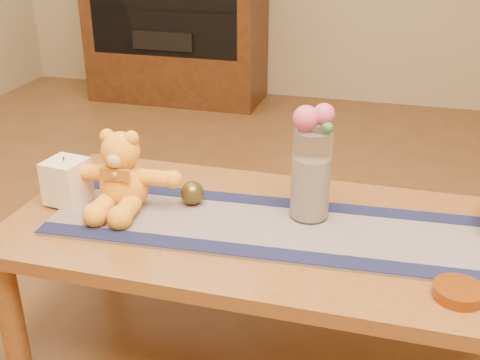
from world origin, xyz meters
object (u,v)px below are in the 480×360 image
(pillar_candle, at_px, (67,181))
(glass_vase, at_px, (311,174))
(teddy_bear, at_px, (123,171))
(amber_dish, at_px, (458,292))
(bronze_ball, at_px, (192,193))

(pillar_candle, bearing_deg, glass_vase, 7.85)
(teddy_bear, height_order, amber_dish, teddy_bear)
(amber_dish, bearing_deg, glass_vase, 144.13)
(glass_vase, relative_size, bronze_ball, 3.67)
(teddy_bear, bearing_deg, pillar_candle, -176.75)
(bronze_ball, bearing_deg, pillar_candle, -167.38)
(teddy_bear, xyz_separation_m, glass_vase, (0.53, 0.08, 0.02))
(bronze_ball, distance_m, amber_dish, 0.78)
(teddy_bear, xyz_separation_m, bronze_ball, (0.19, 0.06, -0.08))
(glass_vase, bearing_deg, teddy_bear, -171.73)
(pillar_candle, distance_m, glass_vase, 0.72)
(bronze_ball, xyz_separation_m, amber_dish, (0.74, -0.27, -0.03))
(teddy_bear, distance_m, bronze_ball, 0.21)
(teddy_bear, relative_size, bronze_ball, 4.65)
(glass_vase, height_order, amber_dish, glass_vase)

